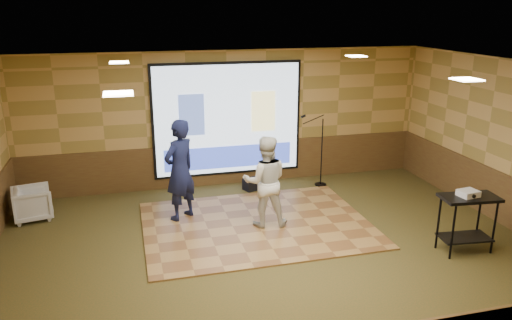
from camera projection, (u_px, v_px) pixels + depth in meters
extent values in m
plane|color=#353C1B|center=(271.00, 252.00, 8.23)|extent=(9.00, 9.00, 0.00)
cube|color=tan|center=(227.00, 119.00, 11.03)|extent=(9.00, 0.04, 3.00)
cube|color=tan|center=(379.00, 279.00, 4.56)|extent=(9.00, 0.04, 3.00)
cube|color=silver|center=(273.00, 69.00, 7.35)|extent=(9.00, 7.00, 0.04)
cube|color=#52301B|center=(228.00, 163.00, 11.31)|extent=(9.00, 0.04, 0.95)
cube|color=#52301B|center=(505.00, 200.00, 9.17)|extent=(0.04, 7.00, 0.95)
cube|color=black|center=(228.00, 119.00, 10.98)|extent=(3.32, 0.03, 2.52)
cube|color=#C9E2FF|center=(228.00, 120.00, 10.96)|extent=(3.20, 0.02, 2.40)
cube|color=#3C4F85|center=(192.00, 115.00, 10.71)|extent=(0.55, 0.01, 0.90)
cube|color=#DCD27F|center=(263.00, 111.00, 11.09)|extent=(0.55, 0.01, 0.90)
cube|color=#2F43B1|center=(229.00, 157.00, 11.19)|extent=(2.88, 0.01, 0.50)
cube|color=beige|center=(119.00, 62.00, 8.50)|extent=(0.32, 0.32, 0.02)
cube|color=beige|center=(356.00, 56.00, 9.55)|extent=(0.32, 0.32, 0.02)
cube|color=beige|center=(118.00, 94.00, 5.44)|extent=(0.32, 0.32, 0.02)
cube|color=beige|center=(467.00, 79.00, 6.50)|extent=(0.32, 0.32, 0.02)
cube|color=olive|center=(257.00, 224.00, 9.24)|extent=(4.13, 3.16, 0.03)
imported|color=#13193D|center=(180.00, 170.00, 9.22)|extent=(0.83, 0.79, 1.91)
imported|color=silver|center=(265.00, 181.00, 8.97)|extent=(0.92, 0.77, 1.68)
cylinder|color=black|center=(453.00, 233.00, 7.88)|extent=(0.04, 0.04, 0.92)
cylinder|color=black|center=(494.00, 227.00, 8.07)|extent=(0.04, 0.04, 0.92)
cylinder|color=black|center=(438.00, 223.00, 8.24)|extent=(0.04, 0.04, 0.92)
cylinder|color=black|center=(478.00, 218.00, 8.42)|extent=(0.04, 0.04, 0.92)
cube|color=black|center=(470.00, 198.00, 8.01)|extent=(0.92, 0.48, 0.05)
cube|color=black|center=(464.00, 237.00, 8.22)|extent=(0.82, 0.43, 0.03)
cube|color=silver|center=(468.00, 193.00, 7.99)|extent=(0.33, 0.29, 0.10)
cylinder|color=black|center=(320.00, 184.00, 11.34)|extent=(0.27, 0.27, 0.02)
cylinder|color=black|center=(322.00, 152.00, 11.11)|extent=(0.02, 0.02, 1.53)
cylinder|color=black|center=(313.00, 119.00, 10.83)|extent=(0.49, 0.02, 0.19)
cylinder|color=black|center=(303.00, 116.00, 10.75)|extent=(0.11, 0.05, 0.08)
imported|color=gray|center=(33.00, 203.00, 9.44)|extent=(0.81, 0.80, 0.63)
cube|color=black|center=(253.00, 184.00, 11.02)|extent=(0.47, 0.39, 0.25)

